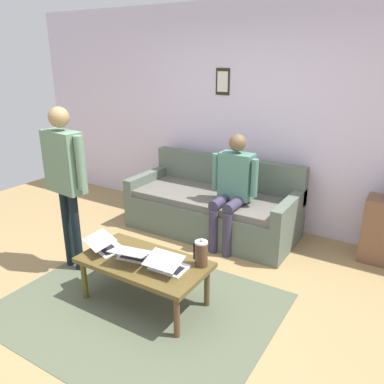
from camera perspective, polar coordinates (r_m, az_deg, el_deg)
name	(u,v)px	position (r m, az deg, el deg)	size (l,w,h in m)	color
ground_plane	(146,301)	(3.63, -6.76, -15.64)	(7.68, 7.68, 0.00)	#9A7E50
area_rug	(138,307)	(3.57, -7.89, -16.38)	(2.28, 1.82, 0.01)	#515843
back_wall	(252,118)	(4.93, 8.77, 10.77)	(7.04, 0.11, 2.70)	silver
couch	(214,207)	(4.79, 3.21, -2.28)	(2.04, 0.90, 0.88)	#586356
coffee_table	(144,265)	(3.43, -7.11, -10.61)	(1.12, 0.60, 0.42)	brown
laptop_left	(135,254)	(3.41, -8.34, -9.09)	(0.38, 0.41, 0.14)	silver
laptop_center	(167,265)	(3.24, -3.66, -10.67)	(0.31, 0.30, 0.14)	silver
laptop_right	(106,245)	(3.62, -12.62, -7.68)	(0.40, 0.39, 0.15)	silver
french_press	(201,253)	(3.25, 1.37, -9.03)	(0.13, 0.11, 0.25)	#4C3323
side_shelf	(384,231)	(4.53, 26.46, -5.15)	(0.42, 0.32, 0.70)	brown
person_standing	(65,169)	(3.89, -18.23, 3.18)	(0.58, 0.22, 1.65)	black
person_seated	(233,185)	(4.31, 6.03, 1.07)	(0.55, 0.51, 1.28)	#383248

